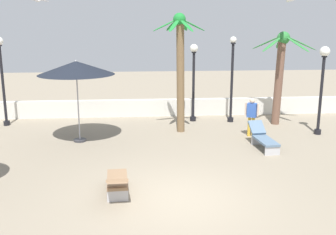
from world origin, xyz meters
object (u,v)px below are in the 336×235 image
object	(u,v)px
patio_umbrella_2	(76,68)
seagull_0	(38,0)
palm_tree_0	(180,60)
lamp_post_1	(2,71)
lounge_chair_1	(117,181)
lamp_post_0	(322,78)
lamp_post_2	(232,77)
lounge_chair_0	(263,137)
lamp_post_3	(194,74)
guest_0	(252,113)
palm_tree_1	(280,67)

from	to	relation	value
patio_umbrella_2	seagull_0	distance (m)	4.69
patio_umbrella_2	palm_tree_0	distance (m)	4.20
lamp_post_1	lounge_chair_1	xyz separation A→B (m)	(5.31, -7.90, -2.03)
palm_tree_0	lamp_post_0	bearing A→B (deg)	-8.87
lamp_post_1	lamp_post_2	bearing A→B (deg)	-0.80
lamp_post_2	lounge_chair_0	bearing A→B (deg)	-86.24
lounge_chair_1	lamp_post_3	bearing A→B (deg)	68.37
lamp_post_0	seagull_0	world-z (taller)	seagull_0
patio_umbrella_2	guest_0	bearing A→B (deg)	1.31
palm_tree_1	lamp_post_3	bearing A→B (deg)	166.94
guest_0	patio_umbrella_2	bearing A→B (deg)	-178.69
lounge_chair_0	seagull_0	bearing A→B (deg)	151.89
palm_tree_1	lamp_post_1	xyz separation A→B (m)	(-12.25, 0.72, -0.16)
lamp_post_1	guest_0	distance (m)	10.91
palm_tree_1	lamp_post_0	xyz separation A→B (m)	(1.09, -1.82, -0.24)
lounge_chair_0	lounge_chair_1	distance (m)	6.39
seagull_0	lamp_post_0	bearing A→B (deg)	-14.86
lamp_post_0	lamp_post_3	distance (m)	5.54
patio_umbrella_2	lounge_chair_1	world-z (taller)	patio_umbrella_2
patio_umbrella_2	palm_tree_1	size ratio (longest dim) A/B	0.76
patio_umbrella_2	lamp_post_1	bearing A→B (deg)	142.62
lounge_chair_1	seagull_0	size ratio (longest dim) A/B	1.90
lounge_chair_0	guest_0	size ratio (longest dim) A/B	1.20
patio_umbrella_2	lounge_chair_1	bearing A→B (deg)	-71.84
lamp_post_1	seagull_0	world-z (taller)	seagull_0
palm_tree_1	lamp_post_1	size ratio (longest dim) A/B	1.06
lamp_post_0	lamp_post_2	world-z (taller)	lamp_post_2
lamp_post_0	seagull_0	xyz separation A→B (m)	(-11.71, 3.11, 3.11)
guest_0	seagull_0	distance (m)	10.43
patio_umbrella_2	lounge_chair_0	distance (m)	7.42
patio_umbrella_2	lamp_post_0	world-z (taller)	lamp_post_0
guest_0	palm_tree_0	bearing A→B (deg)	161.11
lamp_post_2	lamp_post_0	bearing A→B (deg)	-37.53
palm_tree_1	seagull_0	distance (m)	11.07
patio_umbrella_2	lamp_post_0	size ratio (longest dim) A/B	0.88
lamp_post_1	lamp_post_3	world-z (taller)	lamp_post_1
lamp_post_0	lounge_chair_1	xyz separation A→B (m)	(-8.04, -5.36, -1.96)
palm_tree_0	lamp_post_2	world-z (taller)	palm_tree_0
palm_tree_0	lounge_chair_1	world-z (taller)	palm_tree_0
lamp_post_2	lounge_chair_0	size ratio (longest dim) A/B	2.05
palm_tree_1	lamp_post_2	xyz separation A→B (m)	(-2.02, 0.58, -0.49)
palm_tree_0	palm_tree_1	size ratio (longest dim) A/B	1.18
lounge_chair_1	guest_0	bearing A→B (deg)	45.60
lamp_post_3	seagull_0	size ratio (longest dim) A/B	3.64
patio_umbrella_2	lounge_chair_0	bearing A→B (deg)	-11.45
palm_tree_0	palm_tree_1	bearing A→B (deg)	11.55
lamp_post_2	seagull_0	distance (m)	9.25
patio_umbrella_2	lamp_post_3	world-z (taller)	lamp_post_3
lamp_post_3	guest_0	size ratio (longest dim) A/B	2.25
palm_tree_1	seagull_0	xyz separation A→B (m)	(-10.62, 1.29, 2.87)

